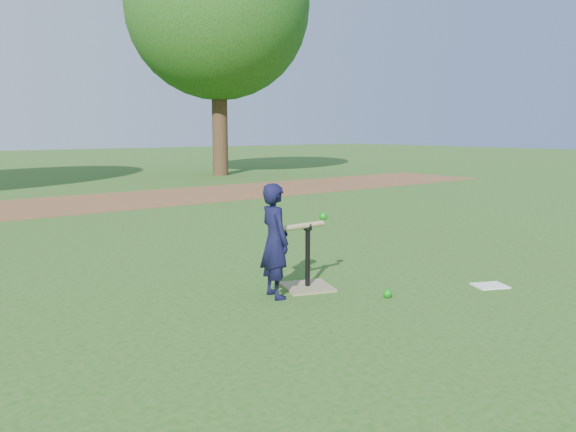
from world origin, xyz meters
TOP-DOWN VIEW (x-y plane):
  - ground at (0.00, 0.00)m, footprint 80.00×80.00m
  - dirt_strip at (0.00, 7.50)m, footprint 24.00×3.00m
  - child at (-0.13, -0.00)m, footprint 0.30×0.41m
  - wiffle_ball_ground at (0.64, -0.64)m, footprint 0.08×0.08m
  - clipboard at (1.69, -0.98)m, footprint 0.37×0.33m
  - batting_tee at (0.28, 0.04)m, footprint 0.55×0.55m
  - swing_action at (0.20, 0.02)m, footprint 0.71×0.16m
  - tree_right at (6.50, 12.00)m, footprint 5.80×5.80m

SIDE VIEW (x-z plane):
  - ground at x=0.00m, z-range 0.00..0.00m
  - dirt_strip at x=0.00m, z-range 0.00..0.01m
  - clipboard at x=1.69m, z-range 0.00..0.01m
  - wiffle_ball_ground at x=0.64m, z-range 0.00..0.08m
  - batting_tee at x=0.28m, z-range -0.20..0.42m
  - child at x=-0.13m, z-range 0.00..1.02m
  - swing_action at x=0.20m, z-range 0.55..0.68m
  - tree_right at x=6.50m, z-range 1.19..9.39m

